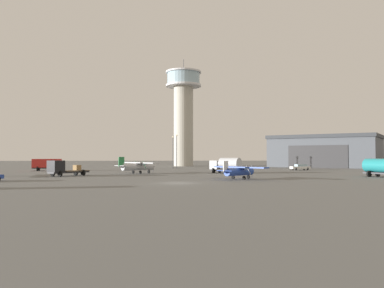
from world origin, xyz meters
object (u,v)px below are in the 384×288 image
(truck_fuel_tanker_teal, at_px, (383,167))
(light_post_north, at_px, (173,149))
(airplane_silver, at_px, (137,166))
(truck_box_red, at_px, (47,164))
(airplane_blue, at_px, (239,171))
(truck_fuel_tanker_silver, at_px, (226,165))
(control_tower, at_px, (184,109))
(truck_flatbed_black, at_px, (63,169))
(car_white, at_px, (300,167))
(light_post_east, at_px, (177,148))

(truck_fuel_tanker_teal, bearing_deg, light_post_north, -167.01)
(truck_fuel_tanker_teal, bearing_deg, airplane_silver, -133.64)
(airplane_silver, bearing_deg, truck_box_red, 105.05)
(airplane_blue, distance_m, truck_fuel_tanker_silver, 19.23)
(truck_box_red, height_order, light_post_north, light_post_north)
(airplane_blue, bearing_deg, control_tower, 52.91)
(airplane_blue, distance_m, truck_fuel_tanker_teal, 24.02)
(airplane_silver, xyz_separation_m, light_post_north, (7.56, 28.90, 3.62))
(truck_box_red, distance_m, truck_fuel_tanker_silver, 40.93)
(light_post_north, bearing_deg, truck_fuel_tanker_silver, -71.28)
(control_tower, distance_m, truck_box_red, 50.31)
(control_tower, relative_size, light_post_north, 4.03)
(airplane_silver, distance_m, truck_flatbed_black, 14.02)
(car_white, height_order, light_post_north, light_post_north)
(airplane_blue, height_order, light_post_east, light_post_east)
(truck_box_red, relative_size, truck_fuel_tanker_silver, 1.05)
(light_post_east, xyz_separation_m, light_post_north, (-0.87, 2.53, -0.15))
(truck_flatbed_black, height_order, light_post_north, light_post_north)
(light_post_north, bearing_deg, truck_flatbed_black, -117.75)
(airplane_silver, distance_m, car_white, 39.47)
(airplane_blue, distance_m, light_post_east, 45.40)
(truck_box_red, height_order, truck_flatbed_black, truck_box_red)
(airplane_silver, bearing_deg, car_white, -16.82)
(truck_fuel_tanker_teal, bearing_deg, control_tower, -179.89)
(light_post_east, distance_m, light_post_north, 2.69)
(car_white, bearing_deg, truck_flatbed_black, 17.63)
(airplane_silver, distance_m, truck_box_red, 26.31)
(airplane_blue, xyz_separation_m, light_post_east, (-7.16, 44.65, 4.00))
(truck_flatbed_black, distance_m, truck_fuel_tanker_silver, 30.02)
(truck_flatbed_black, bearing_deg, light_post_north, -167.21)
(light_post_east, bearing_deg, light_post_north, 109.04)
(truck_fuel_tanker_silver, bearing_deg, car_white, -104.67)
(airplane_silver, height_order, light_post_east, light_post_east)
(truck_fuel_tanker_teal, height_order, car_white, truck_fuel_tanker_teal)
(truck_fuel_tanker_silver, relative_size, light_post_east, 0.68)
(truck_flatbed_black, distance_m, light_post_north, 41.56)
(truck_flatbed_black, bearing_deg, airplane_blue, 109.38)
(airplane_blue, distance_m, car_white, 38.94)
(truck_fuel_tanker_teal, relative_size, truck_fuel_tanker_silver, 1.12)
(airplane_blue, bearing_deg, truck_box_red, 96.71)
(airplane_blue, bearing_deg, light_post_north, 59.21)
(truck_fuel_tanker_teal, bearing_deg, airplane_blue, -104.67)
(truck_box_red, bearing_deg, truck_fuel_tanker_silver, -29.24)
(truck_fuel_tanker_silver, xyz_separation_m, car_white, (19.68, 13.52, -0.91))
(truck_fuel_tanker_silver, relative_size, car_white, 1.32)
(truck_fuel_tanker_teal, height_order, light_post_north, light_post_north)
(airplane_silver, xyz_separation_m, airplane_blue, (15.59, -18.29, -0.23))
(truck_fuel_tanker_teal, relative_size, light_post_east, 0.77)
(truck_fuel_tanker_teal, distance_m, light_post_east, 51.60)
(airplane_silver, relative_size, truck_fuel_tanker_silver, 1.55)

